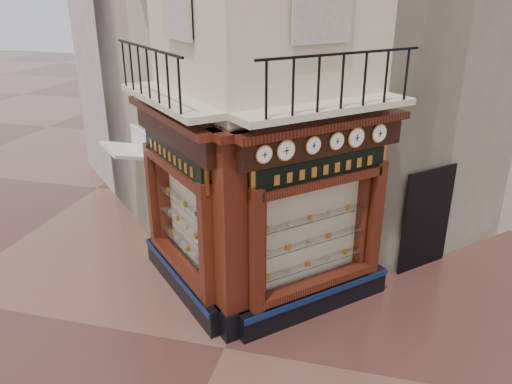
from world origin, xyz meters
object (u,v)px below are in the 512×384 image
(signboard_left, at_px, (173,156))
(clock_c, at_px, (313,145))
(clock_b, at_px, (286,150))
(awning, at_px, (133,242))
(corner_pilaster, at_px, (231,241))
(clock_a, at_px, (264,154))
(signboard_right, at_px, (323,169))
(clock_e, at_px, (356,137))
(clock_d, at_px, (336,141))
(clock_f, at_px, (379,133))

(signboard_left, bearing_deg, clock_c, -141.68)
(clock_b, distance_m, awning, 6.30)
(corner_pilaster, relative_size, signboard_left, 1.81)
(clock_a, height_order, clock_b, clock_b)
(signboard_left, xyz_separation_m, signboard_right, (2.92, 0.00, -0.00))
(clock_c, relative_size, awning, 0.23)
(clock_a, xyz_separation_m, clock_e, (1.38, 1.38, 0.00))
(clock_d, bearing_deg, clock_f, 0.00)
(corner_pilaster, relative_size, clock_b, 10.71)
(clock_b, xyz_separation_m, signboard_right, (0.56, 0.72, -0.52))
(corner_pilaster, distance_m, signboard_right, 2.12)
(clock_c, distance_m, clock_e, 0.96)
(clock_a, bearing_deg, corner_pilaster, 134.35)
(clock_d, height_order, awning, clock_d)
(clock_e, bearing_deg, clock_c, 180.00)
(clock_b, distance_m, clock_c, 0.56)
(clock_e, bearing_deg, clock_b, -180.00)
(corner_pilaster, height_order, clock_a, corner_pilaster)
(clock_a, height_order, signboard_left, clock_a)
(clock_c, bearing_deg, clock_d, -0.00)
(clock_b, relative_size, clock_c, 1.14)
(awning, bearing_deg, corner_pilaster, -173.74)
(clock_b, height_order, awning, clock_b)
(awning, bearing_deg, clock_e, -150.10)
(clock_b, relative_size, awning, 0.27)
(signboard_left, bearing_deg, signboard_right, -135.00)
(clock_b, relative_size, signboard_right, 0.17)
(clock_d, xyz_separation_m, awning, (-5.23, 1.81, -3.62))
(signboard_right, bearing_deg, clock_c, -162.28)
(clock_a, distance_m, clock_c, 0.99)
(corner_pilaster, relative_size, clock_a, 12.46)
(corner_pilaster, xyz_separation_m, signboard_left, (-1.46, 1.01, 1.15))
(clock_a, xyz_separation_m, signboard_left, (-2.06, 1.02, -0.52))
(clock_e, xyz_separation_m, clock_f, (0.39, 0.39, 0.00))
(clock_d, distance_m, signboard_right, 0.56)
(awning, distance_m, signboard_left, 4.18)
(clock_d, relative_size, clock_e, 0.86)
(corner_pilaster, height_order, awning, corner_pilaster)
(clock_d, relative_size, signboard_right, 0.15)
(clock_d, bearing_deg, clock_b, 180.00)
(clock_c, bearing_deg, clock_f, 0.00)
(corner_pilaster, distance_m, clock_a, 1.78)
(clock_e, height_order, awning, clock_e)
(clock_d, height_order, clock_f, clock_f)
(clock_a, relative_size, clock_c, 0.98)
(corner_pilaster, bearing_deg, signboard_left, 100.25)
(clock_e, xyz_separation_m, awning, (-5.55, 1.50, -3.62))
(clock_a, bearing_deg, clock_b, -0.00)
(corner_pilaster, height_order, signboard_right, corner_pilaster)
(corner_pilaster, distance_m, awning, 4.98)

